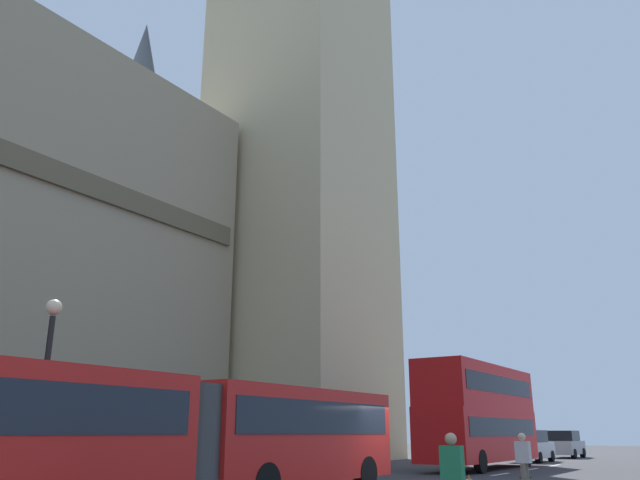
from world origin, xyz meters
TOP-DOWN VIEW (x-y plane):
  - clock_tower at (16.96, 15.98)m, footprint 12.40×12.40m
  - articulated_bus at (-7.83, 1.99)m, footprint 17.10×2.54m
  - double_decker_bus at (12.90, 2.00)m, footprint 10.79×2.54m
  - sedan_lead at (22.04, 2.19)m, footprint 4.40×1.86m
  - sedan_trailing at (30.39, 2.06)m, footprint 4.40×1.86m
  - traffic_cone_middle at (7.66, -1.55)m, footprint 0.36×0.36m
  - street_lamp at (-8.28, 6.50)m, footprint 0.44×0.44m
  - pedestrian_near_cones at (-7.19, -4.59)m, footprint 0.36×0.42m
  - pedestrian_by_kerb at (0.47, -3.65)m, footprint 0.36×0.42m

SIDE VIEW (x-z plane):
  - traffic_cone_middle at x=7.66m, z-range -0.01..0.57m
  - pedestrian_near_cones at x=-7.19m, z-range 0.07..1.76m
  - pedestrian_by_kerb at x=0.47m, z-range 0.07..1.76m
  - sedan_lead at x=22.04m, z-range -0.01..1.84m
  - sedan_trailing at x=30.39m, z-range -0.01..1.84m
  - articulated_bus at x=-7.83m, z-range 0.30..3.20m
  - double_decker_bus at x=12.90m, z-range 0.26..5.16m
  - street_lamp at x=-8.28m, z-range 0.42..5.69m
  - clock_tower at x=16.96m, z-range 1.70..68.88m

